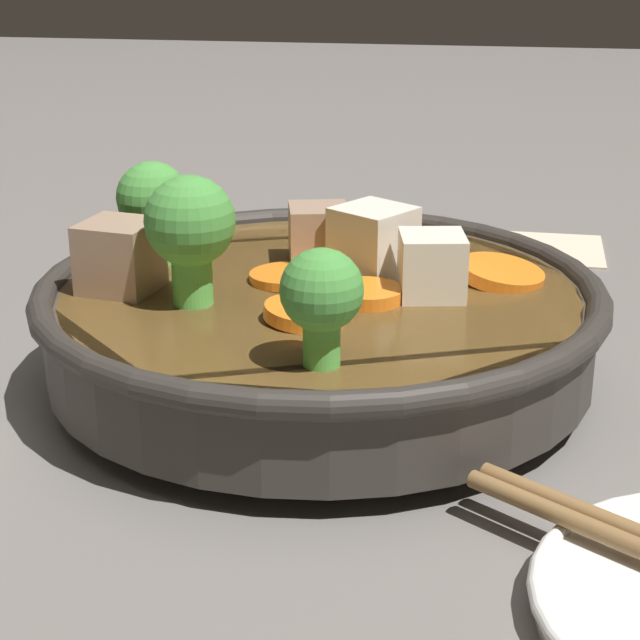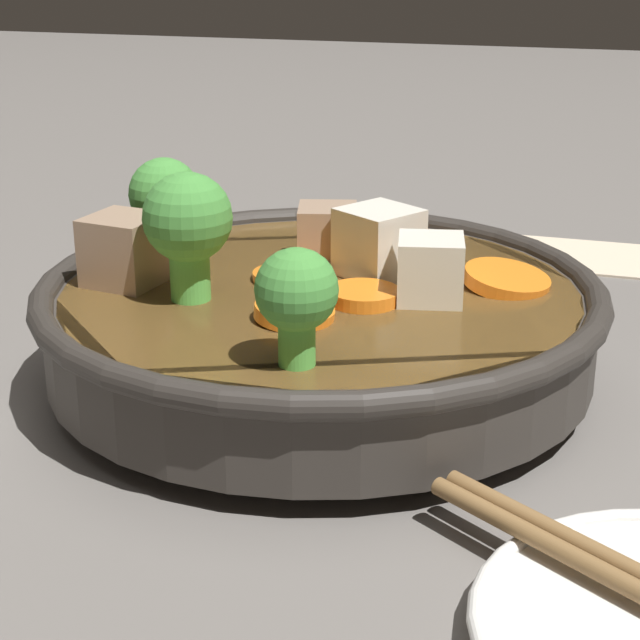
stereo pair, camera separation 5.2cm
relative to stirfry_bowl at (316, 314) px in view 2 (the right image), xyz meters
The scene contains 3 objects.
ground_plane 0.04m from the stirfry_bowl, 165.38° to the right, with size 3.00×3.00×0.00m, color slate.
stirfry_bowl is the anchor object (origin of this frame).
napkin 0.27m from the stirfry_bowl, 112.23° to the right, with size 0.11×0.08×0.00m.
Camera 2 is at (-0.13, 0.47, 0.22)m, focal length 60.00 mm.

